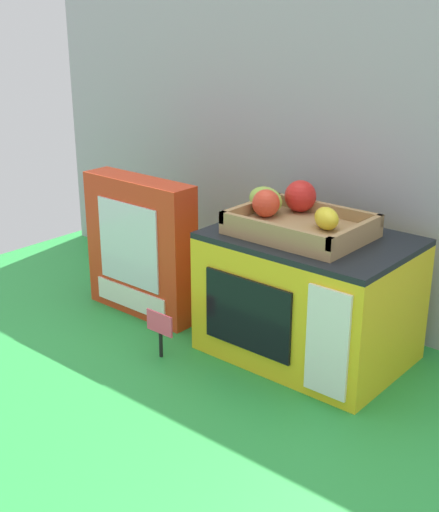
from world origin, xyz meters
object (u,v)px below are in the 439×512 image
Objects in this scene: cookie_set_box at (140,247)px; price_sign at (160,328)px; toy_microwave at (308,296)px; food_groups_crate at (295,217)px.

cookie_set_box is 0.25m from price_sign.
cookie_set_box reaches higher than price_sign.
food_groups_crate is at bearing 173.71° from toy_microwave.
food_groups_crate is 2.82× the size of price_sign.
food_groups_crate is (-0.04, 0.00, 0.16)m from toy_microwave.
toy_microwave is 0.42m from cookie_set_box.
toy_microwave is 3.94× the size of price_sign.
food_groups_crate reaches higher than toy_microwave.
price_sign is (-0.18, -0.21, -0.22)m from food_groups_crate.
toy_microwave is at bearing 43.69° from price_sign.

